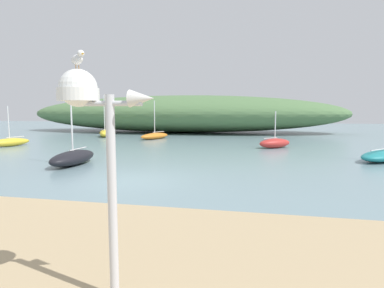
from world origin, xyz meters
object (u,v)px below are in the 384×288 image
object	(u,v)px
mast_structure	(89,111)
sailboat_far_right	(275,143)
seagull_on_radar	(78,58)
sailboat_mid_channel	(73,157)
sailboat_centre_water	(155,136)
sailboat_near_shore	(10,142)
sailboat_far_left	(105,133)

from	to	relation	value
mast_structure	sailboat_far_right	distance (m)	20.25
seagull_on_radar	sailboat_mid_channel	xyz separation A→B (m)	(-6.78, 10.38, -3.01)
sailboat_centre_water	sailboat_near_shore	distance (m)	12.08
sailboat_far_left	sailboat_centre_water	bearing A→B (deg)	-13.67
seagull_on_radar	sailboat_far_left	bearing A→B (deg)	116.68
sailboat_centre_water	sailboat_mid_channel	distance (m)	14.61
sailboat_centre_water	sailboat_near_shore	bearing A→B (deg)	-137.54
seagull_on_radar	sailboat_far_right	xyz separation A→B (m)	(3.58, 19.83, -3.03)
sailboat_near_shore	sailboat_mid_channel	bearing A→B (deg)	-34.26
seagull_on_radar	sailboat_mid_channel	bearing A→B (deg)	123.17
sailboat_centre_water	sailboat_mid_channel	size ratio (longest dim) A/B	0.84
mast_structure	seagull_on_radar	world-z (taller)	seagull_on_radar
sailboat_centre_water	seagull_on_radar	bearing A→B (deg)	-73.63
seagull_on_radar	sailboat_near_shore	world-z (taller)	seagull_on_radar
seagull_on_radar	sailboat_near_shore	distance (m)	23.58
sailboat_mid_channel	sailboat_near_shore	size ratio (longest dim) A/B	1.44
sailboat_far_left	sailboat_near_shore	bearing A→B (deg)	-107.19
sailboat_far_left	sailboat_mid_channel	bearing A→B (deg)	-67.97
sailboat_mid_channel	sailboat_near_shore	bearing A→B (deg)	145.74
seagull_on_radar	sailboat_far_left	xyz separation A→B (m)	(-13.27, 26.42, -2.99)
sailboat_far_left	sailboat_far_right	size ratio (longest dim) A/B	1.58
seagull_on_radar	sailboat_far_left	world-z (taller)	sailboat_far_left
seagull_on_radar	sailboat_far_right	size ratio (longest dim) A/B	0.11
sailboat_far_left	sailboat_near_shore	xyz separation A→B (m)	(-2.97, -9.60, -0.07)
sailboat_mid_channel	sailboat_far_right	world-z (taller)	sailboat_mid_channel
mast_structure	sailboat_far_left	size ratio (longest dim) A/B	0.70
sailboat_mid_channel	sailboat_far_right	xyz separation A→B (m)	(10.36, 9.45, -0.02)
sailboat_mid_channel	sailboat_near_shore	world-z (taller)	sailboat_mid_channel
sailboat_mid_channel	sailboat_near_shore	distance (m)	11.45
sailboat_far_left	sailboat_far_right	distance (m)	18.09
seagull_on_radar	sailboat_mid_channel	size ratio (longest dim) A/B	0.07
mast_structure	sailboat_far_right	xyz separation A→B (m)	(3.44, 19.82, -2.37)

